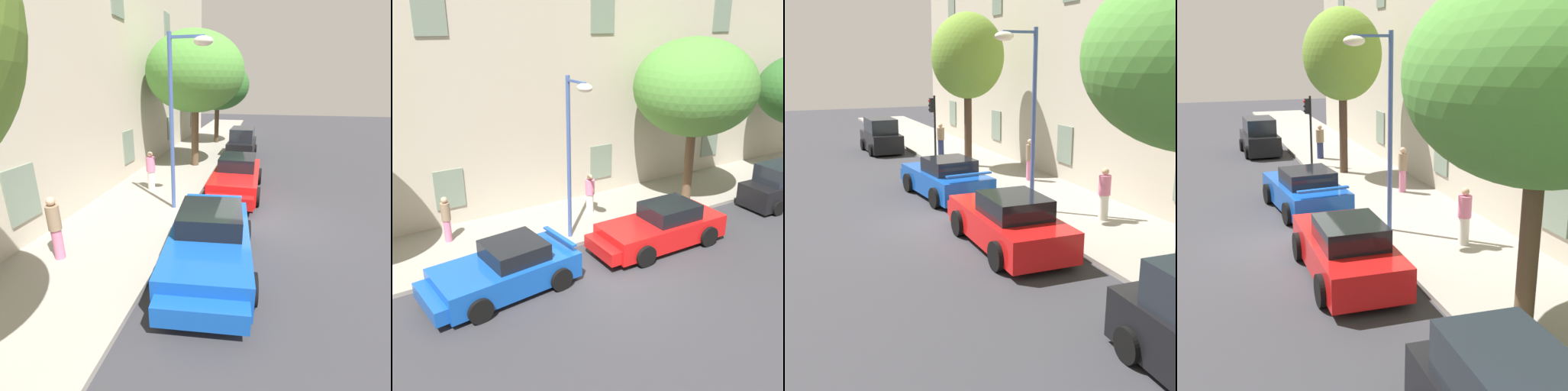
% 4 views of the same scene
% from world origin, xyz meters
% --- Properties ---
extents(ground_plane, '(80.00, 80.00, 0.00)m').
position_xyz_m(ground_plane, '(0.00, 0.00, 0.00)').
color(ground_plane, '#333338').
extents(sidewalk, '(60.00, 3.87, 0.14)m').
position_xyz_m(sidewalk, '(0.00, 4.25, 0.07)').
color(sidewalk, gray).
rests_on(sidewalk, ground).
extents(building_facade, '(42.35, 3.80, 13.42)m').
position_xyz_m(building_facade, '(-0.00, 7.84, 6.73)').
color(building_facade, '#BCB29E').
rests_on(building_facade, ground).
extents(sportscar_red_lead, '(4.67, 2.49, 1.47)m').
position_xyz_m(sportscar_red_lead, '(-3.40, 1.05, 0.64)').
color(sportscar_red_lead, '#144CB2').
rests_on(sportscar_red_lead, ground).
extents(sportscar_yellow_flank, '(4.93, 2.12, 1.52)m').
position_xyz_m(sportscar_yellow_flank, '(2.35, 0.90, 0.66)').
color(sportscar_yellow_flank, red).
rests_on(sportscar_yellow_flank, ground).
extents(hatchback_parked, '(3.65, 1.88, 1.84)m').
position_xyz_m(hatchback_parked, '(9.42, 1.14, 0.84)').
color(hatchback_parked, black).
rests_on(hatchback_parked, ground).
extents(tree_far_end, '(5.02, 5.02, 6.79)m').
position_xyz_m(tree_far_end, '(6.17, 3.51, 4.95)').
color(tree_far_end, brown).
rests_on(tree_far_end, sidewalk).
extents(street_lamp, '(0.44, 1.42, 5.72)m').
position_xyz_m(street_lamp, '(-0.04, 2.52, 4.09)').
color(street_lamp, '#3F5999').
rests_on(street_lamp, sidewalk).
extents(pedestrian_admiring, '(0.36, 0.36, 1.69)m').
position_xyz_m(pedestrian_admiring, '(-3.93, 4.87, 1.01)').
color(pedestrian_admiring, pink).
rests_on(pedestrian_admiring, sidewalk).
extents(pedestrian_bystander, '(0.50, 0.50, 1.62)m').
position_xyz_m(pedestrian_bystander, '(1.76, 4.47, 0.96)').
color(pedestrian_bystander, silver).
rests_on(pedestrian_bystander, sidewalk).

